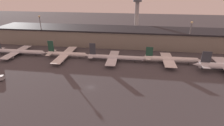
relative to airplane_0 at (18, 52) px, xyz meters
The scene contains 9 objects.
ground 81.52m from the airplane_0, 30.03° to the right, with size 600.00×600.00×0.00m, color #423F44.
terminal_building 81.19m from the airplane_0, 29.51° to the left, with size 220.76×30.93×15.59m.
airplane_0 is the anchor object (origin of this frame).
airplane_1 40.64m from the airplane_0, ahead, with size 35.93×37.78×13.23m.
airplane_2 79.19m from the airplane_0, ahead, with size 47.51×29.99×13.23m.
airplane_3 119.14m from the airplane_0, ahead, with size 43.86×28.18×11.89m.
lamp_post_0 31.33m from the airplane_0, 73.73° to the left, with size 1.80×1.80×27.97m.
lamp_post_1 141.00m from the airplane_0, 10.94° to the left, with size 1.80×1.80×26.14m.
control_tower 122.26m from the airplane_0, 38.83° to the left, with size 9.00×9.00×43.47m.
Camera 1 is at (23.28, -80.87, 51.06)m, focal length 28.00 mm.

